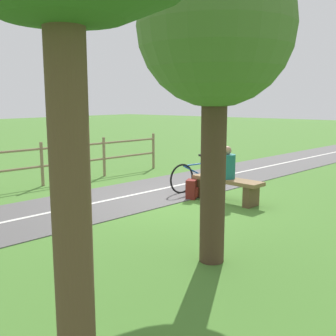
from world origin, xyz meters
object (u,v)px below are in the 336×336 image
at_px(bicycle, 198,175).
at_px(tree_far_right, 216,32).
at_px(person_seated, 227,165).
at_px(backpack, 192,189).
at_px(bench, 227,186).

relative_size(bicycle, tree_far_right, 0.42).
xyz_separation_m(person_seated, backpack, (0.73, 0.28, -0.60)).
bearing_deg(person_seated, bench, -180.00).
distance_m(bicycle, backpack, 0.87).
bearing_deg(bicycle, tree_far_right, 49.51).
bearing_deg(person_seated, tree_far_right, 122.84).
height_order(person_seated, tree_far_right, tree_far_right).
bearing_deg(bicycle, bench, 78.96).
distance_m(bench, backpack, 0.81).
xyz_separation_m(person_seated, tree_far_right, (-1.56, 3.05, 2.25)).
bearing_deg(tree_far_right, person_seated, -62.85).
distance_m(bench, bicycle, 1.22).
relative_size(backpack, tree_far_right, 0.11).
xyz_separation_m(bicycle, backpack, (-0.37, 0.77, -0.17)).
xyz_separation_m(bench, bicycle, (1.12, -0.49, 0.03)).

